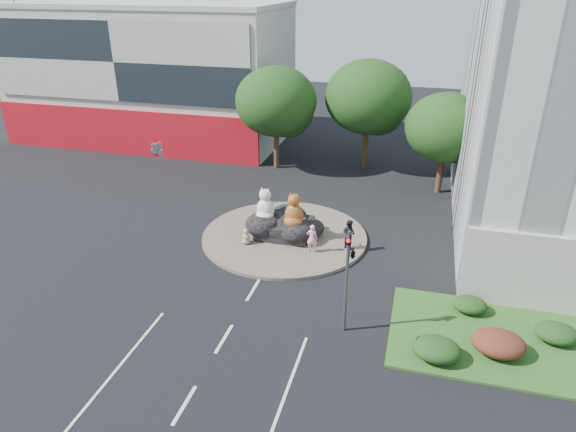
# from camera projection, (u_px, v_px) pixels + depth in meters

# --- Properties ---
(ground) EXTENTS (120.00, 120.00, 0.00)m
(ground) POSITION_uv_depth(u_px,v_px,m) (224.00, 339.00, 22.62)
(ground) COLOR black
(ground) RESTS_ON ground
(roundabout_island) EXTENTS (10.00, 10.00, 0.20)m
(roundabout_island) POSITION_uv_depth(u_px,v_px,m) (284.00, 236.00, 31.31)
(roundabout_island) COLOR brown
(roundabout_island) RESTS_ON ground
(rock_plinth) EXTENTS (3.20, 2.60, 0.90)m
(rock_plinth) POSITION_uv_depth(u_px,v_px,m) (284.00, 228.00, 31.07)
(rock_plinth) COLOR black
(rock_plinth) RESTS_ON roundabout_island
(shophouse_block) EXTENTS (25.20, 12.30, 17.40)m
(shophouse_block) POSITION_uv_depth(u_px,v_px,m) (152.00, 72.00, 48.61)
(shophouse_block) COLOR #B8B5A6
(shophouse_block) RESTS_ON ground
(grass_verge) EXTENTS (10.00, 6.00, 0.12)m
(grass_verge) POSITION_uv_depth(u_px,v_px,m) (506.00, 341.00, 22.38)
(grass_verge) COLOR #274E1A
(grass_verge) RESTS_ON ground
(tree_left) EXTENTS (6.46, 6.46, 8.27)m
(tree_left) POSITION_uv_depth(u_px,v_px,m) (277.00, 105.00, 40.58)
(tree_left) COLOR #382314
(tree_left) RESTS_ON ground
(tree_mid) EXTENTS (6.84, 6.84, 8.76)m
(tree_mid) POSITION_uv_depth(u_px,v_px,m) (369.00, 100.00, 40.55)
(tree_mid) COLOR #382314
(tree_mid) RESTS_ON ground
(tree_right) EXTENTS (5.70, 5.70, 7.30)m
(tree_right) POSITION_uv_depth(u_px,v_px,m) (447.00, 131.00, 36.03)
(tree_right) COLOR #382314
(tree_right) RESTS_ON ground
(hedge_near_green) EXTENTS (2.00, 1.60, 0.90)m
(hedge_near_green) POSITION_uv_depth(u_px,v_px,m) (436.00, 349.00, 21.12)
(hedge_near_green) COLOR #123410
(hedge_near_green) RESTS_ON grass_verge
(hedge_red) EXTENTS (2.20, 1.76, 0.99)m
(hedge_red) POSITION_uv_depth(u_px,v_px,m) (499.00, 343.00, 21.39)
(hedge_red) COLOR #441D12
(hedge_red) RESTS_ON grass_verge
(hedge_mid_green) EXTENTS (1.80, 1.44, 0.81)m
(hedge_mid_green) POSITION_uv_depth(u_px,v_px,m) (556.00, 333.00, 22.15)
(hedge_mid_green) COLOR #123410
(hedge_mid_green) RESTS_ON grass_verge
(hedge_back_green) EXTENTS (1.60, 1.28, 0.72)m
(hedge_back_green) POSITION_uv_depth(u_px,v_px,m) (470.00, 305.00, 24.13)
(hedge_back_green) COLOR #123410
(hedge_back_green) RESTS_ON grass_verge
(traffic_light) EXTENTS (0.44, 1.24, 5.00)m
(traffic_light) POSITION_uv_depth(u_px,v_px,m) (350.00, 261.00, 21.62)
(traffic_light) COLOR #595B60
(traffic_light) RESTS_ON ground
(street_lamp) EXTENTS (2.34, 0.22, 8.06)m
(street_lamp) POSITION_uv_depth(u_px,v_px,m) (530.00, 204.00, 24.64)
(street_lamp) COLOR #595B60
(street_lamp) RESTS_ON ground
(cat_white) EXTENTS (1.41, 1.26, 2.11)m
(cat_white) POSITION_uv_depth(u_px,v_px,m) (265.00, 204.00, 30.59)
(cat_white) COLOR silver
(cat_white) RESTS_ON rock_plinth
(cat_tabby) EXTENTS (1.35, 1.20, 2.13)m
(cat_tabby) POSITION_uv_depth(u_px,v_px,m) (294.00, 209.00, 29.89)
(cat_tabby) COLOR #B76026
(cat_tabby) RESTS_ON rock_plinth
(kitten_calico) EXTENTS (0.79, 0.78, 0.99)m
(kitten_calico) POSITION_uv_depth(u_px,v_px,m) (246.00, 236.00, 30.05)
(kitten_calico) COLOR silver
(kitten_calico) RESTS_ON roundabout_island
(kitten_white) EXTENTS (0.50, 0.44, 0.76)m
(kitten_white) POSITION_uv_depth(u_px,v_px,m) (312.00, 238.00, 30.04)
(kitten_white) COLOR white
(kitten_white) RESTS_ON roundabout_island
(pedestrian_pink) EXTENTS (0.64, 0.44, 1.70)m
(pedestrian_pink) POSITION_uv_depth(u_px,v_px,m) (312.00, 238.00, 29.00)
(pedestrian_pink) COLOR pink
(pedestrian_pink) RESTS_ON roundabout_island
(pedestrian_dark) EXTENTS (1.07, 0.99, 1.75)m
(pedestrian_dark) POSITION_uv_depth(u_px,v_px,m) (349.00, 234.00, 29.43)
(pedestrian_dark) COLOR black
(pedestrian_dark) RESTS_ON roundabout_island
(parked_car) EXTENTS (5.25, 2.29, 1.68)m
(parked_car) POSITION_uv_depth(u_px,v_px,m) (182.00, 146.00, 45.25)
(parked_car) COLOR #96989D
(parked_car) RESTS_ON ground
(litter_bin) EXTENTS (0.71, 0.71, 0.70)m
(litter_bin) POSITION_uv_depth(u_px,v_px,m) (422.00, 347.00, 21.41)
(litter_bin) COLOR black
(litter_bin) RESTS_ON grass_verge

